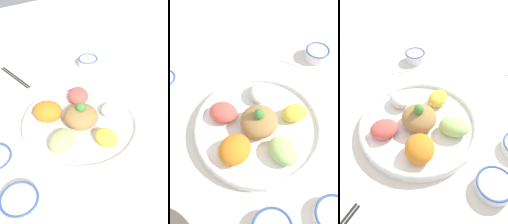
{
  "view_description": "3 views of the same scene",
  "coord_description": "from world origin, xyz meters",
  "views": [
    {
      "loc": [
        -0.52,
        0.32,
        0.67
      ],
      "look_at": [
        0.04,
        -0.02,
        0.06
      ],
      "focal_mm": 42.0,
      "sensor_mm": 36.0,
      "label": 1
    },
    {
      "loc": [
        0.09,
        0.42,
        0.74
      ],
      "look_at": [
        0.04,
        -0.04,
        0.04
      ],
      "focal_mm": 42.0,
      "sensor_mm": 36.0,
      "label": 2
    },
    {
      "loc": [
        0.35,
        0.34,
        0.61
      ],
      "look_at": [
        -0.0,
        -0.01,
        0.05
      ],
      "focal_mm": 35.0,
      "sensor_mm": 36.0,
      "label": 3
    }
  ],
  "objects": [
    {
      "name": "serving_spoon_extra",
      "position": [
        -0.44,
        0.06,
        0.0
      ],
      "size": [
        0.06,
        0.12,
        0.01
      ],
      "rotation": [
        0.0,
        0.0,
        1.86
      ],
      "color": "silver",
      "rests_on": "ground_plane"
    },
    {
      "name": "serving_spoon_main",
      "position": [
        -0.09,
        -0.3,
        0.0
      ],
      "size": [
        0.13,
        0.09,
        0.01
      ],
      "rotation": [
        0.0,
        0.0,
        2.61
      ],
      "color": "silver",
      "rests_on": "ground_plane"
    },
    {
      "name": "rice_bowl_blue",
      "position": [
        0.03,
        0.3,
        0.02
      ],
      "size": [
        0.11,
        0.11,
        0.03
      ],
      "color": "white",
      "rests_on": "ground_plane"
    },
    {
      "name": "ground_plane",
      "position": [
        0.0,
        0.0,
        0.0
      ],
      "size": [
        2.4,
        2.4,
        0.0
      ],
      "primitive_type": "plane",
      "color": "silver"
    },
    {
      "name": "salad_platter",
      "position": [
        0.03,
        0.0,
        0.03
      ],
      "size": [
        0.41,
        0.41,
        0.11
      ],
      "color": "white",
      "rests_on": "ground_plane"
    },
    {
      "name": "sauce_bowl_red",
      "position": [
        -0.23,
        -0.3,
        0.02
      ],
      "size": [
        0.09,
        0.09,
        0.04
      ],
      "color": "white",
      "rests_on": "ground_plane"
    }
  ]
}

